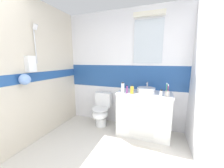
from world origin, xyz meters
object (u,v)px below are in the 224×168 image
(lotion_bottle_short, at_px, (161,93))
(toothpaste_tube_upright, at_px, (127,89))
(soap_dispenser, at_px, (132,90))
(toilet, at_px, (101,110))
(sink_basin, at_px, (146,90))
(shampoo_bottle_tall, at_px, (123,88))
(toothbrush_cup, at_px, (167,93))

(lotion_bottle_short, xyz_separation_m, toothpaste_tube_upright, (-0.60, -0.01, 0.02))
(soap_dispenser, bearing_deg, toilet, 165.03)
(sink_basin, distance_m, toilet, 1.10)
(lotion_bottle_short, xyz_separation_m, shampoo_bottle_tall, (-0.68, -0.02, 0.05))
(sink_basin, bearing_deg, toilet, 178.96)
(toilet, distance_m, toothpaste_tube_upright, 0.87)
(toilet, distance_m, shampoo_bottle_tall, 0.83)
(toilet, height_order, toothpaste_tube_upright, toothpaste_tube_upright)
(sink_basin, relative_size, toothpaste_tube_upright, 2.52)
(toothbrush_cup, height_order, shampoo_bottle_tall, toothbrush_cup)
(toothbrush_cup, distance_m, toothpaste_tube_upright, 0.70)
(sink_basin, distance_m, lotion_bottle_short, 0.31)
(sink_basin, height_order, shampoo_bottle_tall, shampoo_bottle_tall)
(toilet, xyz_separation_m, soap_dispenser, (0.72, -0.19, 0.57))
(shampoo_bottle_tall, bearing_deg, toothpaste_tube_upright, 6.39)
(sink_basin, relative_size, shampoo_bottle_tall, 1.88)
(toothbrush_cup, xyz_separation_m, soap_dispenser, (-0.60, -0.01, 0.01))
(toilet, relative_size, toothbrush_cup, 3.29)
(shampoo_bottle_tall, height_order, toothpaste_tube_upright, shampoo_bottle_tall)
(toothbrush_cup, bearing_deg, lotion_bottle_short, 179.86)
(lotion_bottle_short, bearing_deg, soap_dispenser, -178.37)
(soap_dispenser, relative_size, shampoo_bottle_tall, 0.85)
(soap_dispenser, height_order, shampoo_bottle_tall, shampoo_bottle_tall)
(toothbrush_cup, height_order, toothpaste_tube_upright, toothbrush_cup)
(shampoo_bottle_tall, bearing_deg, toilet, 159.83)
(lotion_bottle_short, bearing_deg, toilet, 171.76)
(sink_basin, height_order, toilet, sink_basin)
(sink_basin, height_order, toothpaste_tube_upright, sink_basin)
(toothbrush_cup, xyz_separation_m, lotion_bottle_short, (-0.10, 0.00, -0.00))
(toothbrush_cup, height_order, soap_dispenser, toothbrush_cup)
(toilet, bearing_deg, sink_basin, -1.04)
(shampoo_bottle_tall, relative_size, toothpaste_tube_upright, 1.34)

